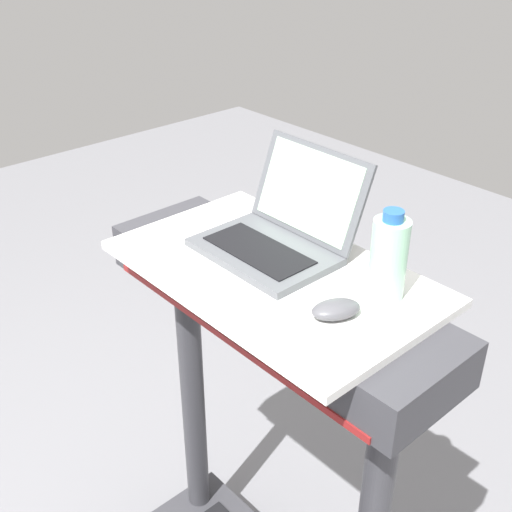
% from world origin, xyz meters
% --- Properties ---
extents(desk_board, '(0.73, 0.44, 0.02)m').
position_xyz_m(desk_board, '(0.00, 0.70, 1.18)').
color(desk_board, white).
rests_on(desk_board, treadmill_base).
extents(laptop, '(0.31, 0.29, 0.22)m').
position_xyz_m(laptop, '(-0.06, 0.77, 1.24)').
color(laptop, '#515459').
rests_on(laptop, desk_board).
extents(computer_mouse, '(0.10, 0.12, 0.03)m').
position_xyz_m(computer_mouse, '(0.22, 0.66, 1.21)').
color(computer_mouse, '#4C4C51').
rests_on(computer_mouse, desk_board).
extents(water_bottle, '(0.07, 0.07, 0.19)m').
position_xyz_m(water_bottle, '(0.23, 0.79, 1.28)').
color(water_bottle, '#9EDBB2').
rests_on(water_bottle, desk_board).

